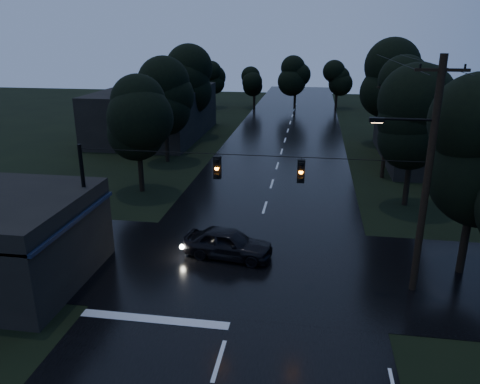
# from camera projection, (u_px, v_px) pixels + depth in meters

# --- Properties ---
(main_road) EXTENTS (12.00, 120.00, 0.02)m
(main_road) POSITION_uv_depth(u_px,v_px,m) (277.00, 166.00, 39.48)
(main_road) COLOR black
(main_road) RESTS_ON ground
(cross_street) EXTENTS (60.00, 9.00, 0.02)m
(cross_street) POSITION_uv_depth(u_px,v_px,m) (247.00, 266.00, 22.67)
(cross_street) COLOR black
(cross_street) RESTS_ON ground
(building_far_right) EXTENTS (10.00, 14.00, 4.40)m
(building_far_right) POSITION_uv_depth(u_px,v_px,m) (443.00, 136.00, 40.44)
(building_far_right) COLOR black
(building_far_right) RESTS_ON ground
(building_far_left) EXTENTS (10.00, 16.00, 5.00)m
(building_far_left) POSITION_uv_depth(u_px,v_px,m) (155.00, 113.00, 50.06)
(building_far_left) COLOR black
(building_far_left) RESTS_ON ground
(utility_pole_main) EXTENTS (3.50, 0.30, 10.00)m
(utility_pole_main) POSITION_uv_depth(u_px,v_px,m) (425.00, 175.00, 18.93)
(utility_pole_main) COLOR black
(utility_pole_main) RESTS_ON ground
(utility_pole_far) EXTENTS (2.00, 0.30, 7.50)m
(utility_pole_far) POSITION_uv_depth(u_px,v_px,m) (387.00, 128.00, 35.13)
(utility_pole_far) COLOR black
(utility_pole_far) RESTS_ON ground
(anchor_pole_left) EXTENTS (0.18, 0.18, 6.00)m
(anchor_pole_left) POSITION_uv_depth(u_px,v_px,m) (86.00, 207.00, 21.86)
(anchor_pole_left) COLOR black
(anchor_pole_left) RESTS_ON ground
(span_signals) EXTENTS (15.00, 0.37, 1.12)m
(span_signals) POSITION_uv_depth(u_px,v_px,m) (258.00, 168.00, 19.93)
(span_signals) COLOR black
(span_signals) RESTS_ON ground
(tree_corner_near) EXTENTS (4.48, 4.48, 9.44)m
(tree_corner_near) POSITION_uv_depth(u_px,v_px,m) (480.00, 148.00, 20.18)
(tree_corner_near) COLOR black
(tree_corner_near) RESTS_ON ground
(tree_left_a) EXTENTS (3.92, 3.92, 8.26)m
(tree_left_a) POSITION_uv_depth(u_px,v_px,m) (137.00, 118.00, 31.62)
(tree_left_a) COLOR black
(tree_left_a) RESTS_ON ground
(tree_left_b) EXTENTS (4.20, 4.20, 8.85)m
(tree_left_b) POSITION_uv_depth(u_px,v_px,m) (164.00, 96.00, 39.06)
(tree_left_b) COLOR black
(tree_left_b) RESTS_ON ground
(tree_left_c) EXTENTS (4.48, 4.48, 9.44)m
(tree_left_c) POSITION_uv_depth(u_px,v_px,m) (188.00, 80.00, 48.37)
(tree_left_c) COLOR black
(tree_left_c) RESTS_ON ground
(tree_right_a) EXTENTS (4.20, 4.20, 8.85)m
(tree_right_a) POSITION_uv_depth(u_px,v_px,m) (415.00, 120.00, 28.85)
(tree_right_a) COLOR black
(tree_right_a) RESTS_ON ground
(tree_right_b) EXTENTS (4.48, 4.48, 9.44)m
(tree_right_b) POSITION_uv_depth(u_px,v_px,m) (403.00, 97.00, 36.12)
(tree_right_b) COLOR black
(tree_right_b) RESTS_ON ground
(tree_right_c) EXTENTS (4.76, 4.76, 10.03)m
(tree_right_c) POSITION_uv_depth(u_px,v_px,m) (392.00, 79.00, 45.25)
(tree_right_c) COLOR black
(tree_right_c) RESTS_ON ground
(car) EXTENTS (4.67, 2.42, 1.52)m
(car) POSITION_uv_depth(u_px,v_px,m) (228.00, 243.00, 23.34)
(car) COLOR black
(car) RESTS_ON ground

